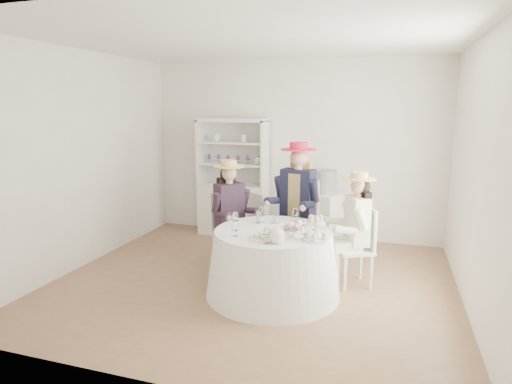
% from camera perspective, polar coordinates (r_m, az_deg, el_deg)
% --- Properties ---
extents(ground, '(4.50, 4.50, 0.00)m').
position_cam_1_polar(ground, '(5.09, -0.35, -11.88)').
color(ground, brown).
rests_on(ground, ground).
extents(ceiling, '(4.50, 4.50, 0.00)m').
position_cam_1_polar(ceiling, '(4.74, -0.39, 19.74)').
color(ceiling, white).
rests_on(ceiling, wall_back).
extents(wall_back, '(4.50, 0.00, 4.50)m').
position_cam_1_polar(wall_back, '(6.65, 4.98, 5.59)').
color(wall_back, silver).
rests_on(wall_back, ground).
extents(wall_front, '(4.50, 0.00, 4.50)m').
position_cam_1_polar(wall_front, '(2.92, -12.55, -1.88)').
color(wall_front, silver).
rests_on(wall_front, ground).
extents(wall_left, '(0.00, 4.50, 4.50)m').
position_cam_1_polar(wall_left, '(5.83, -21.98, 4.02)').
color(wall_left, silver).
rests_on(wall_left, ground).
extents(wall_right, '(0.00, 4.50, 4.50)m').
position_cam_1_polar(wall_right, '(4.58, 27.54, 1.79)').
color(wall_right, silver).
rests_on(wall_right, ground).
extents(tea_table, '(1.45, 1.45, 0.72)m').
position_cam_1_polar(tea_table, '(4.67, 2.26, -9.37)').
color(tea_table, white).
rests_on(tea_table, ground).
extents(hutch, '(1.11, 0.49, 1.83)m').
position_cam_1_polar(hutch, '(6.78, -2.98, -0.24)').
color(hutch, silver).
rests_on(hutch, ground).
extents(side_table, '(0.66, 0.66, 0.78)m').
position_cam_1_polar(side_table, '(6.36, 9.04, -3.54)').
color(side_table, silver).
rests_on(side_table, ground).
extents(hatbox, '(0.41, 0.41, 0.33)m').
position_cam_1_polar(hatbox, '(6.25, 9.20, 1.40)').
color(hatbox, black).
rests_on(hatbox, side_table).
extents(guest_left, '(0.59, 0.56, 1.37)m').
position_cam_1_polar(guest_left, '(5.33, -3.42, -2.12)').
color(guest_left, silver).
rests_on(guest_left, ground).
extents(guest_mid, '(0.59, 0.63, 1.58)m').
position_cam_1_polar(guest_mid, '(5.40, 5.48, -0.65)').
color(guest_mid, silver).
rests_on(guest_mid, ground).
extents(guest_right, '(0.55, 0.50, 1.31)m').
position_cam_1_polar(guest_right, '(4.89, 13.08, -3.99)').
color(guest_right, silver).
rests_on(guest_right, ground).
extents(spare_chair, '(0.51, 0.51, 0.89)m').
position_cam_1_polar(spare_chair, '(5.76, 0.68, -4.05)').
color(spare_chair, silver).
rests_on(spare_chair, ground).
extents(teacup_a, '(0.11, 0.11, 0.08)m').
position_cam_1_polar(teacup_a, '(4.82, 0.56, -3.75)').
color(teacup_a, white).
rests_on(teacup_a, tea_table).
extents(teacup_b, '(0.10, 0.10, 0.07)m').
position_cam_1_polar(teacup_b, '(4.82, 2.62, -3.77)').
color(teacup_b, white).
rests_on(teacup_b, tea_table).
extents(teacup_c, '(0.12, 0.12, 0.07)m').
position_cam_1_polar(teacup_c, '(4.63, 6.04, -4.45)').
color(teacup_c, white).
rests_on(teacup_c, tea_table).
extents(flower_bowl, '(0.24, 0.24, 0.06)m').
position_cam_1_polar(flower_bowl, '(4.40, 4.32, -5.35)').
color(flower_bowl, white).
rests_on(flower_bowl, tea_table).
extents(flower_arrangement, '(0.16, 0.17, 0.06)m').
position_cam_1_polar(flower_arrangement, '(4.43, 4.92, -4.55)').
color(flower_arrangement, pink).
rests_on(flower_arrangement, tea_table).
extents(table_teapot, '(0.23, 0.16, 0.17)m').
position_cam_1_polar(table_teapot, '(4.12, 2.85, -5.85)').
color(table_teapot, white).
rests_on(table_teapot, tea_table).
extents(sandwich_plate, '(0.28, 0.28, 0.06)m').
position_cam_1_polar(sandwich_plate, '(4.26, 0.94, -6.05)').
color(sandwich_plate, white).
rests_on(sandwich_plate, tea_table).
extents(cupcake_stand, '(0.26, 0.26, 0.24)m').
position_cam_1_polar(cupcake_stand, '(4.25, 7.97, -5.20)').
color(cupcake_stand, white).
rests_on(cupcake_stand, tea_table).
extents(stemware_set, '(0.94, 0.94, 0.15)m').
position_cam_1_polar(stemware_set, '(4.54, 2.31, -4.21)').
color(stemware_set, white).
rests_on(stemware_set, tea_table).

